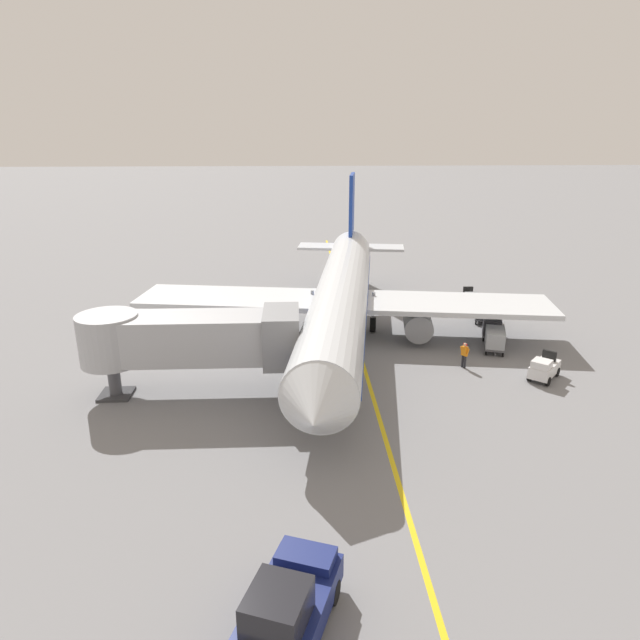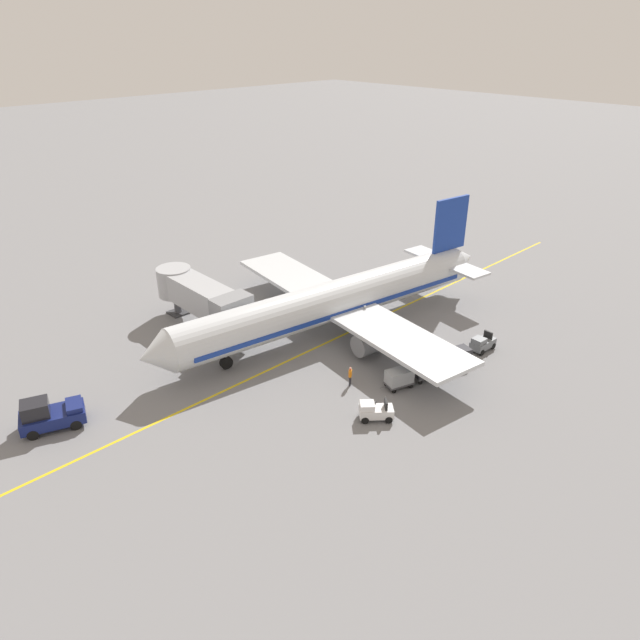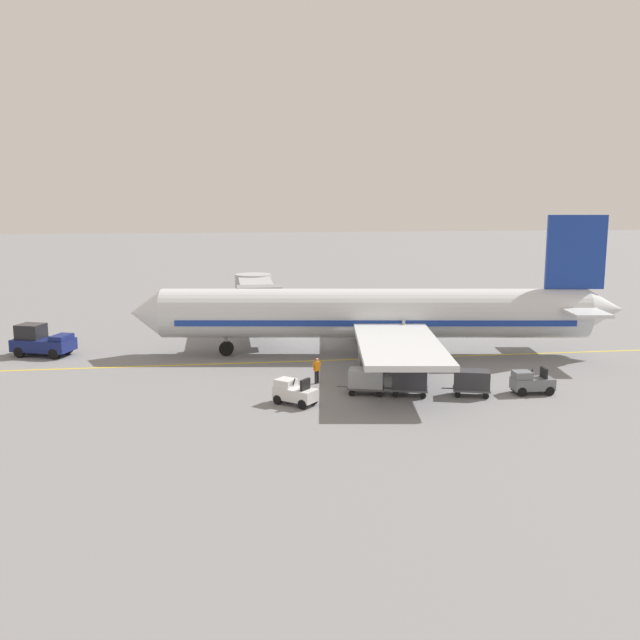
{
  "view_description": "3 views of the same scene",
  "coord_description": "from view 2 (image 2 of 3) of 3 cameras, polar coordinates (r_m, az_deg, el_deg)",
  "views": [
    {
      "loc": [
        4.36,
        36.35,
        14.63
      ],
      "look_at": [
        2.85,
        3.18,
        3.26
      ],
      "focal_mm": 31.54,
      "sensor_mm": 36.0,
      "label": 1
    },
    {
      "loc": [
        -33.54,
        32.79,
        26.22
      ],
      "look_at": [
        -0.43,
        1.25,
        2.94
      ],
      "focal_mm": 32.78,
      "sensor_mm": 36.0,
      "label": 2
    },
    {
      "loc": [
        -49.77,
        9.52,
        11.81
      ],
      "look_at": [
        -1.45,
        2.64,
        3.3
      ],
      "focal_mm": 39.17,
      "sensor_mm": 36.0,
      "label": 3
    }
  ],
  "objects": [
    {
      "name": "ground_crew_wing_walker",
      "position": [
        47.23,
        2.97,
        -5.41
      ],
      "size": [
        0.48,
        0.65,
        1.69
      ],
      "color": "#232328",
      "rests_on": "ground"
    },
    {
      "name": "baggage_tug_lead",
      "position": [
        54.18,
        15.56,
        -2.19
      ],
      "size": [
        1.36,
        2.54,
        1.62
      ],
      "color": "slate",
      "rests_on": "ground"
    },
    {
      "name": "pushback_tractor",
      "position": [
        46.76,
        -24.87,
        -8.39
      ],
      "size": [
        3.55,
        4.88,
        2.4
      ],
      "color": "navy",
      "rests_on": "ground"
    },
    {
      "name": "baggage_cart_third_in_train",
      "position": [
        51.2,
        13.3,
        -3.4
      ],
      "size": [
        1.89,
        2.97,
        1.58
      ],
      "color": "#4C4C51",
      "rests_on": "ground"
    },
    {
      "name": "baggage_tug_trailing",
      "position": [
        43.75,
        5.39,
        -8.82
      ],
      "size": [
        2.55,
        2.67,
        1.62
      ],
      "color": "silver",
      "rests_on": "ground"
    },
    {
      "name": "parked_airliner",
      "position": [
        54.27,
        1.46,
        1.85
      ],
      "size": [
        30.43,
        37.3,
        10.63
      ],
      "color": "silver",
      "rests_on": "ground"
    },
    {
      "name": "baggage_cart_front",
      "position": [
        47.36,
        7.74,
        -5.55
      ],
      "size": [
        1.89,
        2.97,
        1.58
      ],
      "color": "#4C4C51",
      "rests_on": "ground"
    },
    {
      "name": "ground_plane",
      "position": [
        53.73,
        0.65,
        -2.23
      ],
      "size": [
        400.0,
        400.0,
        0.0
      ],
      "primitive_type": "plane",
      "color": "slate"
    },
    {
      "name": "gate_lead_in_line",
      "position": [
        53.73,
        0.65,
        -2.23
      ],
      "size": [
        0.24,
        80.0,
        0.01
      ],
      "primitive_type": "cube",
      "color": "gold",
      "rests_on": "ground"
    },
    {
      "name": "baggage_cart_second_in_train",
      "position": [
        48.8,
        10.26,
        -4.7
      ],
      "size": [
        1.89,
        2.97,
        1.58
      ],
      "color": "#4C4C51",
      "rests_on": "ground"
    },
    {
      "name": "jet_bridge",
      "position": [
        55.86,
        -11.6,
        2.34
      ],
      "size": [
        12.27,
        3.5,
        4.98
      ],
      "color": "#A8AAAF",
      "rests_on": "ground"
    }
  ]
}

